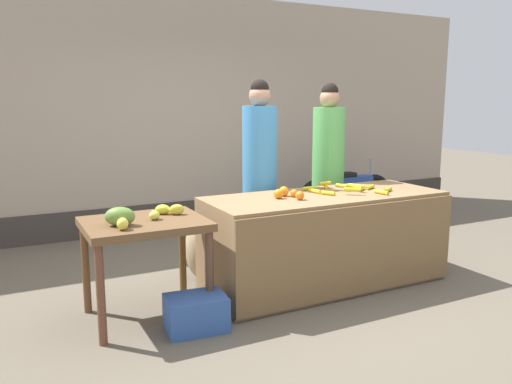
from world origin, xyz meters
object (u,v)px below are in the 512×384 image
(produce_crate, at_px, (196,313))
(vendor_woman_blue_shirt, at_px, (260,175))
(vendor_woman_green_shirt, at_px, (328,171))
(produce_sack, at_px, (202,249))
(parked_motorcycle, at_px, (346,194))

(produce_crate, bearing_deg, vendor_woman_blue_shirt, 44.22)
(vendor_woman_green_shirt, relative_size, produce_crate, 4.23)
(produce_sack, bearing_deg, vendor_woman_green_shirt, 3.23)
(parked_motorcycle, xyz_separation_m, produce_sack, (-2.61, -1.23, -0.11))
(parked_motorcycle, bearing_deg, produce_crate, -143.63)
(vendor_woman_green_shirt, xyz_separation_m, produce_sack, (-1.49, -0.08, -0.65))
(produce_crate, bearing_deg, parked_motorcycle, 36.37)
(vendor_woman_blue_shirt, distance_m, produce_sack, 0.92)
(vendor_woman_blue_shirt, height_order, produce_crate, vendor_woman_blue_shirt)
(vendor_woman_green_shirt, relative_size, produce_sack, 3.21)
(parked_motorcycle, height_order, produce_sack, parked_motorcycle)
(vendor_woman_blue_shirt, bearing_deg, vendor_woman_green_shirt, 3.52)
(vendor_woman_green_shirt, bearing_deg, produce_sack, -176.77)
(vendor_woman_blue_shirt, distance_m, vendor_woman_green_shirt, 0.86)
(produce_sack, bearing_deg, parked_motorcycle, 25.23)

